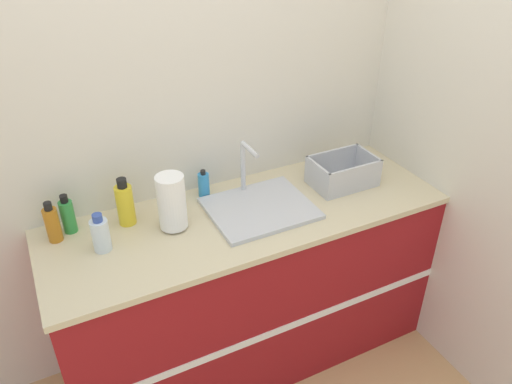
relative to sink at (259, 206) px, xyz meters
The scene contains 11 objects.
wall_back 0.50m from the sink, 98.99° to the left, with size 4.24×0.06×2.60m.
wall_right 0.97m from the sink, ahead, with size 0.06×2.62×2.60m.
counter_cabinet 0.48m from the sink, behind, with size 1.86×0.64×0.92m.
sink is the anchor object (origin of this frame).
paper_towel_roll 0.41m from the sink, behind, with size 0.12×0.12×0.26m.
dish_rack 0.48m from the sink, ahead, with size 0.31×0.21×0.14m.
bottle_yellow 0.60m from the sink, 163.76° to the left, with size 0.08×0.08×0.22m.
bottle_clear 0.71m from the sink, behind, with size 0.07×0.07×0.17m.
bottle_amber 0.89m from the sink, 168.53° to the left, with size 0.06×0.06×0.19m.
bottle_green 0.84m from the sink, 165.08° to the left, with size 0.06×0.06×0.18m.
soap_dispenser 0.29m from the sink, 128.83° to the left, with size 0.05×0.05×0.14m.
Camera 1 is at (-0.82, -1.40, 2.20)m, focal length 35.00 mm.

